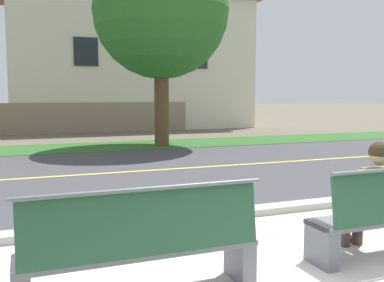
{
  "coord_description": "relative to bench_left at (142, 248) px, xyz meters",
  "views": [
    {
      "loc": [
        -2.3,
        -3.1,
        1.73
      ],
      "look_at": [
        0.23,
        3.41,
        1.0
      ],
      "focal_mm": 40.82,
      "sensor_mm": 36.0,
      "label": 1
    }
  ],
  "objects": [
    {
      "name": "ground_plane",
      "position": [
        1.41,
        7.66,
        -0.46
      ],
      "size": [
        140.0,
        140.0,
        0.0
      ],
      "primitive_type": "plane",
      "color": "#665B4C"
    },
    {
      "name": "sidewalk_pavement",
      "position": [
        1.41,
        0.06,
        -0.46
      ],
      "size": [
        44.0,
        3.6,
        0.01
      ],
      "primitive_type": "cube",
      "color": "beige",
      "rests_on": "ground_plane"
    },
    {
      "name": "curb_edge",
      "position": [
        1.41,
        2.01,
        -0.41
      ],
      "size": [
        44.0,
        0.3,
        0.11
      ],
      "primitive_type": "cube",
      "color": "#ADA89E",
      "rests_on": "ground_plane"
    },
    {
      "name": "street_asphalt",
      "position": [
        1.41,
        6.16,
        -0.46
      ],
      "size": [
        52.0,
        8.0,
        0.01
      ],
      "primitive_type": "cube",
      "color": "#424247",
      "rests_on": "ground_plane"
    },
    {
      "name": "road_centre_line",
      "position": [
        1.41,
        6.16,
        -0.46
      ],
      "size": [
        48.0,
        0.14,
        0.01
      ],
      "primitive_type": "cube",
      "color": "#E0CC4C",
      "rests_on": "ground_plane"
    },
    {
      "name": "far_verge_grass",
      "position": [
        1.41,
        11.3,
        -0.46
      ],
      "size": [
        48.0,
        2.8,
        0.02
      ],
      "primitive_type": "cube",
      "color": "#2D6026",
      "rests_on": "ground_plane"
    },
    {
      "name": "bench_left",
      "position": [
        0.0,
        0.0,
        0.0
      ],
      "size": [
        2.04,
        0.48,
        1.01
      ],
      "color": "slate",
      "rests_on": "ground_plane"
    },
    {
      "name": "seated_person_olive",
      "position": [
        2.59,
        0.17,
        0.21
      ],
      "size": [
        0.52,
        0.68,
        1.25
      ],
      "color": "#47382D",
      "rests_on": "ground_plane"
    },
    {
      "name": "shade_tree_left",
      "position": [
        3.7,
        10.78,
        4.43
      ],
      "size": [
        4.56,
        4.56,
        7.53
      ],
      "color": "brown",
      "rests_on": "ground_plane"
    },
    {
      "name": "garden_wall",
      "position": [
        0.24,
        17.26,
        0.24
      ],
      "size": [
        13.0,
        0.36,
        1.4
      ],
      "primitive_type": "cube",
      "color": "gray",
      "rests_on": "ground_plane"
    },
    {
      "name": "house_across_street",
      "position": [
        4.68,
        20.46,
        3.27
      ],
      "size": [
        13.22,
        6.91,
        7.38
      ],
      "color": "beige",
      "rests_on": "ground_plane"
    }
  ]
}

